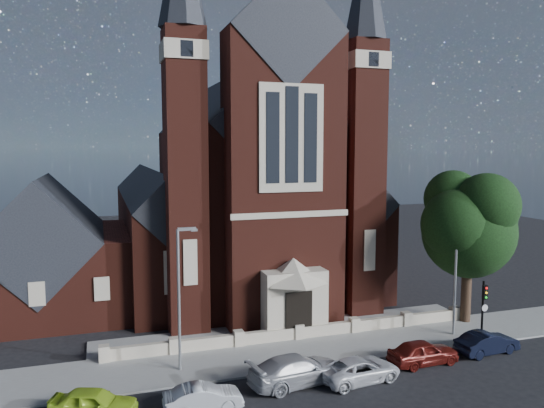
{
  "coord_description": "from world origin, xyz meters",
  "views": [
    {
      "loc": [
        -11.95,
        -24.47,
        12.45
      ],
      "look_at": [
        -0.0,
        12.0,
        8.29
      ],
      "focal_mm": 35.0,
      "sensor_mm": 36.0,
      "label": 1
    }
  ],
  "objects_px": {
    "street_lamp_left": "(180,291)",
    "parish_hall": "(45,260)",
    "car_lime_van": "(94,403)",
    "car_silver_a": "(203,398)",
    "car_white_suv": "(360,370)",
    "car_navy": "(487,343)",
    "traffic_signal": "(484,303)",
    "church": "(235,193)",
    "street_tree": "(473,226)",
    "street_lamp_right": "(457,268)",
    "car_dark_red": "(423,352)",
    "car_silver_b": "(297,370)"
  },
  "relations": [
    {
      "from": "street_lamp_left",
      "to": "parish_hall",
      "type": "bearing_deg",
      "value": 120.02
    },
    {
      "from": "car_lime_van",
      "to": "car_silver_a",
      "type": "height_order",
      "value": "car_lime_van"
    },
    {
      "from": "street_lamp_left",
      "to": "car_silver_a",
      "type": "relative_size",
      "value": 2.17
    },
    {
      "from": "parish_hall",
      "to": "car_white_suv",
      "type": "height_order",
      "value": "parish_hall"
    },
    {
      "from": "street_lamp_left",
      "to": "car_navy",
      "type": "distance_m",
      "value": 18.62
    },
    {
      "from": "traffic_signal",
      "to": "car_white_suv",
      "type": "height_order",
      "value": "traffic_signal"
    },
    {
      "from": "church",
      "to": "car_white_suv",
      "type": "bearing_deg",
      "value": -87.71
    },
    {
      "from": "street_tree",
      "to": "car_white_suv",
      "type": "distance_m",
      "value": 14.53
    },
    {
      "from": "street_tree",
      "to": "street_lamp_left",
      "type": "height_order",
      "value": "street_tree"
    },
    {
      "from": "street_tree",
      "to": "parish_hall",
      "type": "bearing_deg",
      "value": 156.74
    },
    {
      "from": "traffic_signal",
      "to": "car_lime_van",
      "type": "height_order",
      "value": "traffic_signal"
    },
    {
      "from": "street_tree",
      "to": "car_white_suv",
      "type": "bearing_deg",
      "value": -153.23
    },
    {
      "from": "street_lamp_right",
      "to": "car_dark_red",
      "type": "distance_m",
      "value": 6.93
    },
    {
      "from": "car_white_suv",
      "to": "car_dark_red",
      "type": "relative_size",
      "value": 1.08
    },
    {
      "from": "car_lime_van",
      "to": "car_silver_b",
      "type": "xyz_separation_m",
      "value": [
        10.15,
        0.33,
        0.09
      ]
    },
    {
      "from": "traffic_signal",
      "to": "car_navy",
      "type": "distance_m",
      "value": 2.68
    },
    {
      "from": "car_lime_van",
      "to": "church",
      "type": "bearing_deg",
      "value": -9.21
    },
    {
      "from": "church",
      "to": "car_lime_van",
      "type": "distance_m",
      "value": 27.03
    },
    {
      "from": "car_silver_b",
      "to": "car_white_suv",
      "type": "height_order",
      "value": "car_silver_b"
    },
    {
      "from": "street_lamp_right",
      "to": "car_silver_b",
      "type": "distance_m",
      "value": 13.5
    },
    {
      "from": "street_lamp_right",
      "to": "traffic_signal",
      "type": "relative_size",
      "value": 2.02
    },
    {
      "from": "parish_hall",
      "to": "car_white_suv",
      "type": "bearing_deg",
      "value": -47.05
    },
    {
      "from": "church",
      "to": "car_silver_b",
      "type": "relative_size",
      "value": 6.56
    },
    {
      "from": "traffic_signal",
      "to": "car_silver_a",
      "type": "height_order",
      "value": "traffic_signal"
    },
    {
      "from": "street_lamp_right",
      "to": "car_silver_b",
      "type": "height_order",
      "value": "street_lamp_right"
    },
    {
      "from": "street_tree",
      "to": "car_navy",
      "type": "height_order",
      "value": "street_tree"
    },
    {
      "from": "car_silver_a",
      "to": "car_lime_van",
      "type": "bearing_deg",
      "value": 80.14
    },
    {
      "from": "traffic_signal",
      "to": "car_navy",
      "type": "height_order",
      "value": "traffic_signal"
    },
    {
      "from": "traffic_signal",
      "to": "car_white_suv",
      "type": "relative_size",
      "value": 0.88
    },
    {
      "from": "street_lamp_left",
      "to": "car_silver_a",
      "type": "distance_m",
      "value": 6.16
    },
    {
      "from": "parish_hall",
      "to": "traffic_signal",
      "type": "bearing_deg",
      "value": -29.98
    },
    {
      "from": "traffic_signal",
      "to": "car_navy",
      "type": "xyz_separation_m",
      "value": [
        -0.99,
        -1.6,
        -1.91
      ]
    },
    {
      "from": "street_tree",
      "to": "street_lamp_right",
      "type": "distance_m",
      "value": 3.84
    },
    {
      "from": "parish_hall",
      "to": "car_navy",
      "type": "height_order",
      "value": "parish_hall"
    },
    {
      "from": "church",
      "to": "car_white_suv",
      "type": "height_order",
      "value": "church"
    },
    {
      "from": "car_white_suv",
      "to": "car_navy",
      "type": "relative_size",
      "value": 1.11
    },
    {
      "from": "street_tree",
      "to": "street_lamp_right",
      "type": "xyz_separation_m",
      "value": [
        -2.51,
        -1.71,
        -2.36
      ]
    },
    {
      "from": "church",
      "to": "street_lamp_left",
      "type": "xyz_separation_m",
      "value": [
        -7.91,
        -18.94,
        -3.59
      ]
    },
    {
      "from": "street_lamp_right",
      "to": "car_white_suv",
      "type": "height_order",
      "value": "street_lamp_right"
    },
    {
      "from": "parish_hall",
      "to": "car_silver_b",
      "type": "relative_size",
      "value": 2.29
    },
    {
      "from": "car_dark_red",
      "to": "church",
      "type": "bearing_deg",
      "value": 11.67
    },
    {
      "from": "car_dark_red",
      "to": "car_navy",
      "type": "distance_m",
      "value": 4.59
    },
    {
      "from": "car_lime_van",
      "to": "street_lamp_left",
      "type": "bearing_deg",
      "value": -30.87
    },
    {
      "from": "traffic_signal",
      "to": "car_dark_red",
      "type": "relative_size",
      "value": 0.96
    },
    {
      "from": "church",
      "to": "street_lamp_right",
      "type": "height_order",
      "value": "church"
    },
    {
      "from": "street_tree",
      "to": "street_lamp_left",
      "type": "xyz_separation_m",
      "value": [
        -20.51,
        -1.71,
        -2.36
      ]
    },
    {
      "from": "parish_hall",
      "to": "car_silver_a",
      "type": "distance_m",
      "value": 20.77
    },
    {
      "from": "street_lamp_left",
      "to": "church",
      "type": "bearing_deg",
      "value": 67.34
    },
    {
      "from": "parish_hall",
      "to": "car_dark_red",
      "type": "distance_m",
      "value": 27.75
    },
    {
      "from": "car_white_suv",
      "to": "car_dark_red",
      "type": "distance_m",
      "value": 4.58
    }
  ]
}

